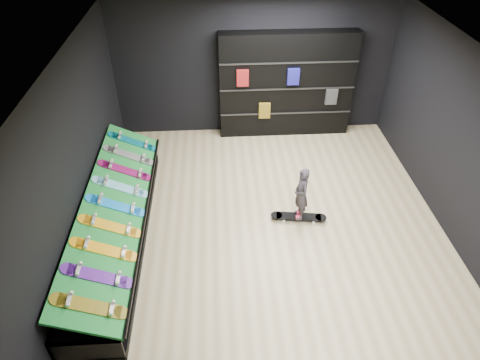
{
  "coord_description": "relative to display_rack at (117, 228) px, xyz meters",
  "views": [
    {
      "loc": [
        -0.84,
        -5.25,
        5.17
      ],
      "look_at": [
        -0.5,
        0.2,
        1.0
      ],
      "focal_mm": 32.0,
      "sensor_mm": 36.0,
      "label": 1
    }
  ],
  "objects": [
    {
      "name": "floor",
      "position": [
        2.55,
        0.0,
        -0.25
      ],
      "size": [
        6.0,
        7.0,
        0.01
      ],
      "primitive_type": "cube",
      "color": "tan",
      "rests_on": "ground"
    },
    {
      "name": "ceiling",
      "position": [
        2.55,
        0.0,
        2.75
      ],
      "size": [
        6.0,
        7.0,
        0.01
      ],
      "primitive_type": "cube",
      "color": "white",
      "rests_on": "ground"
    },
    {
      "name": "wall_back",
      "position": [
        2.55,
        3.5,
        1.25
      ],
      "size": [
        6.0,
        0.02,
        3.0
      ],
      "primitive_type": "cube",
      "color": "black",
      "rests_on": "ground"
    },
    {
      "name": "wall_left",
      "position": [
        -0.45,
        0.0,
        1.25
      ],
      "size": [
        0.02,
        7.0,
        3.0
      ],
      "primitive_type": "cube",
      "color": "black",
      "rests_on": "ground"
    },
    {
      "name": "wall_right",
      "position": [
        5.55,
        0.0,
        1.25
      ],
      "size": [
        0.02,
        7.0,
        3.0
      ],
      "primitive_type": "cube",
      "color": "black",
      "rests_on": "ground"
    },
    {
      "name": "display_rack",
      "position": [
        0.0,
        0.0,
        0.0
      ],
      "size": [
        0.9,
        4.5,
        0.5
      ],
      "primitive_type": null,
      "color": "black",
      "rests_on": "ground"
    },
    {
      "name": "turf_ramp",
      "position": [
        0.05,
        0.0,
        0.46
      ],
      "size": [
        0.92,
        4.5,
        0.46
      ],
      "primitive_type": "cube",
      "rotation": [
        0.0,
        0.44,
        0.0
      ],
      "color": "#106A23",
      "rests_on": "display_rack"
    },
    {
      "name": "back_shelving",
      "position": [
        3.25,
        3.32,
        0.91
      ],
      "size": [
        2.91,
        0.34,
        2.33
      ],
      "primitive_type": "cube",
      "color": "black",
      "rests_on": "ground"
    },
    {
      "name": "floor_skateboard",
      "position": [
        3.09,
        0.28,
        -0.21
      ],
      "size": [
        1.0,
        0.35,
        0.09
      ],
      "primitive_type": null,
      "rotation": [
        0.0,
        0.0,
        -0.14
      ],
      "color": "black",
      "rests_on": "ground"
    },
    {
      "name": "child",
      "position": [
        3.09,
        0.28,
        0.14
      ],
      "size": [
        0.19,
        0.24,
        0.6
      ],
      "primitive_type": "imported",
      "rotation": [
        0.0,
        0.0,
        -1.45
      ],
      "color": "black",
      "rests_on": "floor_skateboard"
    },
    {
      "name": "display_board_0",
      "position": [
        0.06,
        -1.9,
        0.49
      ],
      "size": [
        0.93,
        0.22,
        0.5
      ],
      "primitive_type": null,
      "rotation": [
        0.0,
        0.44,
        0.0
      ],
      "color": "yellow",
      "rests_on": "turf_ramp"
    },
    {
      "name": "display_board_1",
      "position": [
        0.06,
        -1.42,
        0.49
      ],
      "size": [
        0.93,
        0.22,
        0.5
      ],
      "primitive_type": null,
      "rotation": [
        0.0,
        0.44,
        0.0
      ],
      "color": "purple",
      "rests_on": "turf_ramp"
    },
    {
      "name": "display_board_2",
      "position": [
        0.06,
        -0.95,
        0.49
      ],
      "size": [
        0.93,
        0.22,
        0.5
      ],
      "primitive_type": null,
      "rotation": [
        0.0,
        0.44,
        0.0
      ],
      "color": "yellow",
      "rests_on": "turf_ramp"
    },
    {
      "name": "display_board_3",
      "position": [
        0.06,
        -0.48,
        0.49
      ],
      "size": [
        0.93,
        0.22,
        0.5
      ],
      "primitive_type": null,
      "rotation": [
        0.0,
        0.44,
        0.0
      ],
      "color": "orange",
      "rests_on": "turf_ramp"
    },
    {
      "name": "display_board_4",
      "position": [
        0.06,
        0.0,
        0.49
      ],
      "size": [
        0.93,
        0.22,
        0.5
      ],
      "primitive_type": null,
      "rotation": [
        0.0,
        0.44,
        0.0
      ],
      "color": "blue",
      "rests_on": "turf_ramp"
    },
    {
      "name": "display_board_5",
      "position": [
        0.06,
        0.48,
        0.49
      ],
      "size": [
        0.93,
        0.22,
        0.5
      ],
      "primitive_type": null,
      "rotation": [
        0.0,
        0.44,
        0.0
      ],
      "color": "#0CB2E5",
      "rests_on": "turf_ramp"
    },
    {
      "name": "display_board_6",
      "position": [
        0.06,
        0.95,
        0.49
      ],
      "size": [
        0.93,
        0.22,
        0.5
      ],
      "primitive_type": null,
      "rotation": [
        0.0,
        0.44,
        0.0
      ],
      "color": "#E5198C",
      "rests_on": "turf_ramp"
    },
    {
      "name": "display_board_7",
      "position": [
        0.06,
        1.42,
        0.49
      ],
      "size": [
        0.93,
        0.22,
        0.5
      ],
      "primitive_type": null,
      "rotation": [
        0.0,
        0.44,
        0.0
      ],
      "color": "black",
      "rests_on": "turf_ramp"
    },
    {
      "name": "display_board_8",
      "position": [
        0.06,
        1.9,
        0.49
      ],
      "size": [
        0.93,
        0.22,
        0.5
      ],
      "primitive_type": null,
      "rotation": [
        0.0,
        0.44,
        0.0
      ],
      "color": "#0C8C99",
      "rests_on": "turf_ramp"
    }
  ]
}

